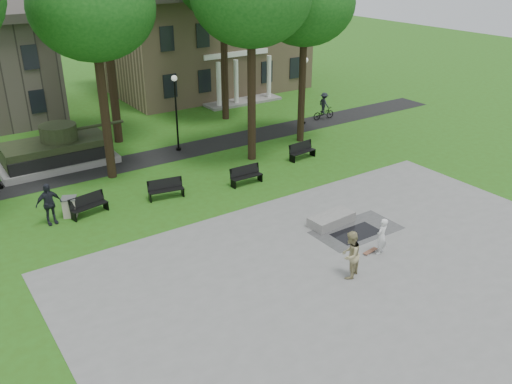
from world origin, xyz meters
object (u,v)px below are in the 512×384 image
Objects in this scene: concrete_block at (331,219)px; cyclist at (324,108)px; skateboarder at (382,236)px; park_bench_0 at (89,204)px; friend_watching at (350,255)px; trash_bin at (70,207)px.

cyclist is at bearing 50.69° from concrete_block.
park_bench_0 is at bearing -64.08° from skateboarder.
friend_watching reaches higher than trash_bin.
trash_bin reaches higher than concrete_block.
cyclist reaches higher than park_bench_0.
concrete_block is at bearing -148.10° from friend_watching.
park_bench_0 is at bearing 140.87° from concrete_block.
friend_watching is 0.97× the size of cyclist.
cyclist is (10.58, 12.92, 0.57)m from concrete_block.
cyclist reaches higher than friend_watching.
concrete_block is 16.70m from cyclist.
skateboarder is 0.87× the size of park_bench_0.
skateboarder is 13.64m from park_bench_0.
friend_watching is 21.04m from cyclist.
skateboarder is at bearing -61.41° from park_bench_0.
concrete_block is 1.19× the size of park_bench_0.
trash_bin is (-20.27, -5.35, -0.33)m from cyclist.
friend_watching is 1.05× the size of park_bench_0.
cyclist is 2.07× the size of trash_bin.
skateboarder is 1.67× the size of trash_bin.
friend_watching is at bearing -56.87° from trash_bin.
concrete_block is 1.13× the size of friend_watching.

